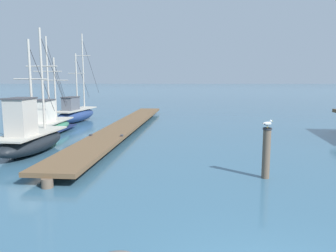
{
  "coord_description": "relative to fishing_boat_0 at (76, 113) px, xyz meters",
  "views": [
    {
      "loc": [
        -1.58,
        -4.3,
        3.33
      ],
      "look_at": [
        -1.95,
        8.91,
        1.4
      ],
      "focal_mm": 35.03,
      "sensor_mm": 36.0,
      "label": 1
    }
  ],
  "objects": [
    {
      "name": "floating_dock",
      "position": [
        4.5,
        -4.3,
        -0.31
      ],
      "size": [
        3.15,
        22.23,
        0.53
      ],
      "color": "brown",
      "rests_on": "ground"
    },
    {
      "name": "fishing_boat_0",
      "position": [
        0.0,
        0.0,
        0.0
      ],
      "size": [
        2.32,
        7.32,
        6.82
      ],
      "color": "navy",
      "rests_on": "ground"
    },
    {
      "name": "fishing_boat_1",
      "position": [
        1.23,
        -10.63,
        0.06
      ],
      "size": [
        2.15,
        6.19,
        5.67
      ],
      "color": "black",
      "rests_on": "ground"
    },
    {
      "name": "fishing_boat_3",
      "position": [
        -0.08,
        -5.28,
        -0.06
      ],
      "size": [
        2.05,
        5.65,
        5.82
      ],
      "color": "#337556",
      "rests_on": "ground"
    },
    {
      "name": "mooring_piling",
      "position": [
        10.78,
        -14.06,
        0.22
      ],
      "size": [
        0.3,
        0.3,
        1.71
      ],
      "color": "brown",
      "rests_on": "ground"
    },
    {
      "name": "perched_seagull",
      "position": [
        10.77,
        -14.06,
        1.19
      ],
      "size": [
        0.37,
        0.22,
        0.27
      ],
      "color": "gold",
      "rests_on": "mooring_piling"
    }
  ]
}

